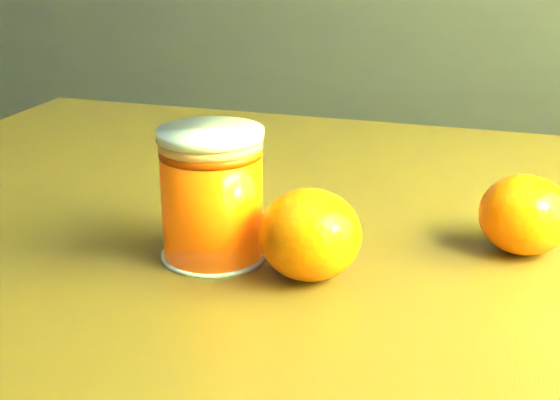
% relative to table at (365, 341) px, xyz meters
% --- Properties ---
extents(kitchen_counter, '(3.15, 0.60, 0.90)m').
position_rel_table_xyz_m(kitchen_counter, '(-0.98, 1.33, -0.20)').
color(kitchen_counter, '#434247').
rests_on(kitchen_counter, ground).
extents(table, '(1.05, 0.78, 0.75)m').
position_rel_table_xyz_m(table, '(0.00, 0.00, 0.00)').
color(table, brown).
rests_on(table, ground).
extents(juice_glass, '(0.07, 0.07, 0.09)m').
position_rel_table_xyz_m(juice_glass, '(-0.09, -0.08, 0.14)').
color(juice_glass, '#FF5305').
rests_on(juice_glass, table).
extents(orange_front, '(0.08, 0.08, 0.06)m').
position_rel_table_xyz_m(orange_front, '(-0.02, -0.09, 0.13)').
color(orange_front, '#FF6E05').
rests_on(orange_front, table).
extents(orange_back, '(0.08, 0.08, 0.06)m').
position_rel_table_xyz_m(orange_back, '(0.11, 0.01, 0.12)').
color(orange_back, '#FF6E05').
rests_on(orange_back, table).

